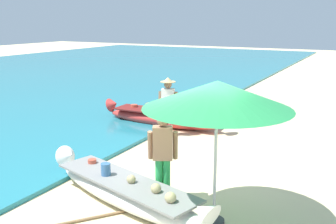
{
  "coord_description": "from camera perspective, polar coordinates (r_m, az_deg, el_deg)",
  "views": [
    {
      "loc": [
        2.99,
        -6.57,
        3.34
      ],
      "look_at": [
        -1.84,
        2.59,
        0.9
      ],
      "focal_mm": 42.37,
      "sensor_mm": 36.0,
      "label": 1
    }
  ],
  "objects": [
    {
      "name": "ground_plane",
      "position": [
        7.95,
        3.07,
        -11.59
      ],
      "size": [
        80.0,
        80.0,
        0.0
      ],
      "primitive_type": "plane",
      "color": "beige"
    },
    {
      "name": "sea",
      "position": [
        23.03,
        -22.27,
        4.06
      ],
      "size": [
        24.0,
        56.0,
        0.1
      ],
      "primitive_type": "cube",
      "color": "teal",
      "rests_on": "ground"
    },
    {
      "name": "boat_white_foreground",
      "position": [
        7.45,
        -6.2,
        -11.2
      ],
      "size": [
        4.08,
        1.78,
        0.76
      ],
      "color": "white",
      "rests_on": "ground"
    },
    {
      "name": "boat_red_midground",
      "position": [
        12.56,
        -0.61,
        -0.8
      ],
      "size": [
        4.26,
        0.83,
        0.8
      ],
      "color": "red",
      "rests_on": "ground"
    },
    {
      "name": "person_vendor_hatted",
      "position": [
        11.37,
        -0.01,
        1.38
      ],
      "size": [
        0.58,
        0.44,
        1.73
      ],
      "color": "#B2383D",
      "rests_on": "ground"
    },
    {
      "name": "person_tourist_customer",
      "position": [
        7.29,
        -0.76,
        -5.9
      ],
      "size": [
        0.58,
        0.43,
        1.68
      ],
      "color": "green",
      "rests_on": "ground"
    },
    {
      "name": "patio_umbrella_large",
      "position": [
        6.21,
        7.1,
        2.4
      ],
      "size": [
        2.37,
        2.37,
        2.41
      ],
      "color": "#B7B7BC",
      "rests_on": "ground"
    },
    {
      "name": "paddle",
      "position": [
        7.03,
        -15.33,
        -15.33
      ],
      "size": [
        1.33,
        1.62,
        0.05
      ],
      "color": "#8E6B47",
      "rests_on": "ground"
    }
  ]
}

